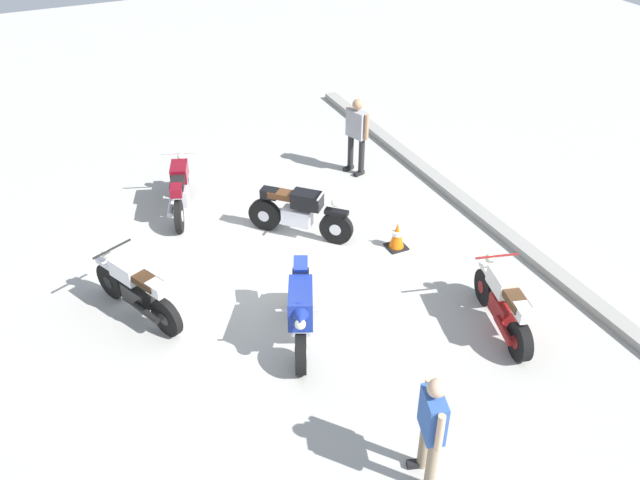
# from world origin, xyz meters

# --- Properties ---
(ground_plane) EXTENTS (40.00, 40.00, 0.00)m
(ground_plane) POSITION_xyz_m (0.00, 0.00, 0.00)
(ground_plane) COLOR #ADAAA3
(curb_edge) EXTENTS (14.00, 0.30, 0.15)m
(curb_edge) POSITION_xyz_m (0.00, 4.60, 0.07)
(curb_edge) COLOR gray
(curb_edge) RESTS_ON ground
(motorcycle_blue_sportbike) EXTENTS (1.86, 1.02, 1.14)m
(motorcycle_blue_sportbike) POSITION_xyz_m (1.72, -0.08, 0.59)
(motorcycle_blue_sportbike) COLOR black
(motorcycle_blue_sportbike) RESTS_ON ground
(motorcycle_black_cruiser) EXTENTS (1.55, 1.58, 1.09)m
(motorcycle_black_cruiser) POSITION_xyz_m (-0.98, 1.06, 0.52)
(motorcycle_black_cruiser) COLOR black
(motorcycle_black_cruiser) RESTS_ON ground
(motorcycle_maroon_cruiser) EXTENTS (2.01, 0.94, 1.09)m
(motorcycle_maroon_cruiser) POSITION_xyz_m (-2.78, -0.73, 0.52)
(motorcycle_maroon_cruiser) COLOR black
(motorcycle_maroon_cruiser) RESTS_ON ground
(motorcycle_silver_cruiser) EXTENTS (1.95, 1.02, 1.09)m
(motorcycle_silver_cruiser) POSITION_xyz_m (0.07, -2.21, 0.52)
(motorcycle_silver_cruiser) COLOR black
(motorcycle_silver_cruiser) RESTS_ON ground
(motorcycle_cream_vintage) EXTENTS (1.93, 0.87, 1.07)m
(motorcycle_cream_vintage) POSITION_xyz_m (2.81, 2.88, 0.49)
(motorcycle_cream_vintage) COLOR black
(motorcycle_cream_vintage) RESTS_ON ground
(person_in_gray_shirt) EXTENTS (0.65, 0.43, 1.71)m
(person_in_gray_shirt) POSITION_xyz_m (-2.84, 3.24, 0.98)
(person_in_gray_shirt) COLOR #262628
(person_in_gray_shirt) RESTS_ON ground
(person_in_blue_shirt) EXTENTS (0.64, 0.42, 1.66)m
(person_in_blue_shirt) POSITION_xyz_m (4.68, 0.31, 0.94)
(person_in_blue_shirt) COLOR gray
(person_in_blue_shirt) RESTS_ON ground
(traffic_cone) EXTENTS (0.36, 0.36, 0.53)m
(traffic_cone) POSITION_xyz_m (0.16, 2.54, 0.26)
(traffic_cone) COLOR black
(traffic_cone) RESTS_ON ground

